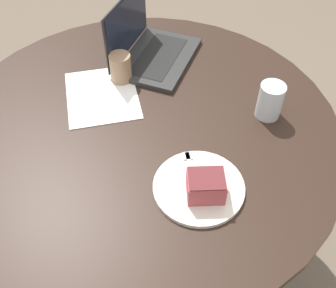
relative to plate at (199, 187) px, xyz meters
name	(u,v)px	position (x,y,z in m)	size (l,w,h in m)	color
ground_plane	(150,240)	(-0.30, -0.02, -0.77)	(12.00, 12.00, 0.00)	#6B5B4C
dining_table	(144,151)	(-0.30, -0.02, -0.14)	(1.25, 1.25, 0.76)	black
paper_document	(102,95)	(-0.48, -0.07, 0.00)	(0.34, 0.31, 0.00)	white
plate	(199,187)	(0.00, 0.00, 0.00)	(0.25, 0.25, 0.01)	silver
cake_slice	(206,186)	(0.03, 0.00, 0.04)	(0.12, 0.12, 0.07)	#B74C51
fork	(191,170)	(-0.05, 0.01, 0.01)	(0.17, 0.08, 0.00)	silver
coffee_glass	(121,68)	(-0.52, 0.02, 0.04)	(0.07, 0.07, 0.10)	#997556
water_glass	(270,101)	(-0.13, 0.35, 0.05)	(0.08, 0.08, 0.12)	silver
laptop	(150,49)	(-0.58, 0.17, 0.03)	(0.39, 0.40, 0.23)	#2D2D2D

